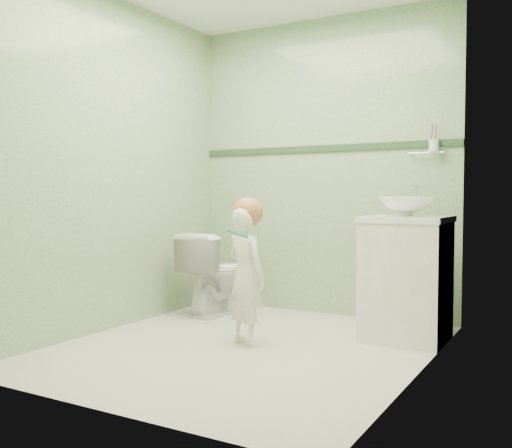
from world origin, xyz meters
The scene contains 12 objects.
ground centered at (0.00, 0.00, 0.00)m, with size 2.50×2.50×0.00m, color beige.
room_shell centered at (0.00, 0.00, 1.20)m, with size 2.50×2.54×2.40m.
trim_stripe centered at (0.00, 1.24, 1.35)m, with size 2.20×0.02×0.05m, color #2A452B.
vanity centered at (0.84, 0.70, 0.40)m, with size 0.52×0.50×0.80m, color beige.
counter centered at (0.84, 0.70, 0.81)m, with size 0.54×0.52×0.04m, color white.
basin centered at (0.84, 0.70, 0.89)m, with size 0.37×0.37×0.13m, color white.
faucet centered at (0.84, 0.89, 0.97)m, with size 0.03×0.13×0.18m.
cup_holder centered at (0.89, 1.18, 1.33)m, with size 0.26×0.07×0.21m.
toilet centered at (-0.74, 0.80, 0.33)m, with size 0.37×0.66×0.67m, color white.
toddler centered at (-0.03, 0.07, 0.45)m, with size 0.32×0.21×0.89m, color silver.
hair_cap centered at (-0.03, 0.10, 0.86)m, with size 0.20×0.20×0.20m, color #B26742.
teal_toothbrush centered at (-0.01, -0.07, 0.74)m, with size 0.11×0.14×0.08m.
Camera 1 is at (1.85, -3.11, 0.96)m, focal length 40.37 mm.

